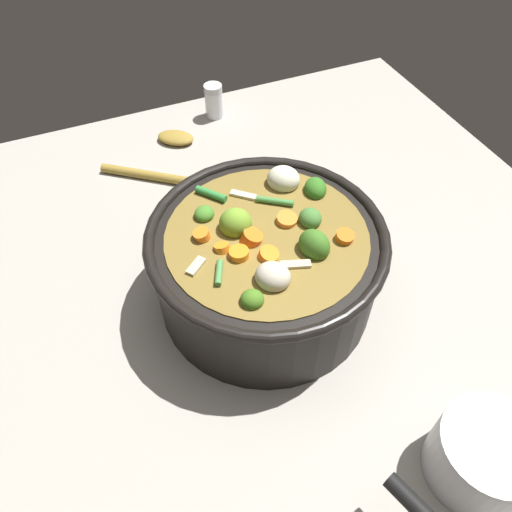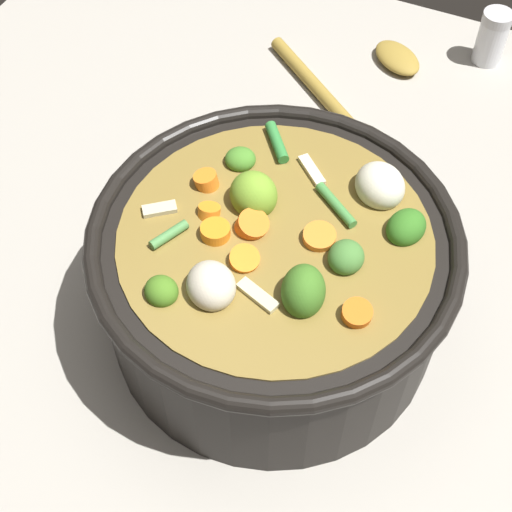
# 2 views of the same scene
# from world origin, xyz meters

# --- Properties ---
(ground_plane) EXTENTS (1.10, 1.10, 0.00)m
(ground_plane) POSITION_xyz_m (0.00, 0.00, 0.00)
(ground_plane) COLOR #9E998E
(cooking_pot) EXTENTS (0.32, 0.32, 0.16)m
(cooking_pot) POSITION_xyz_m (-0.00, -0.00, 0.07)
(cooking_pot) COLOR black
(cooking_pot) RESTS_ON ground_plane
(wooden_spoon) EXTENTS (0.20, 0.20, 0.02)m
(wooden_spoon) POSITION_xyz_m (0.05, -0.37, 0.01)
(wooden_spoon) COLOR olive
(wooden_spoon) RESTS_ON ground_plane
(salt_shaker) EXTENTS (0.04, 0.04, 0.07)m
(salt_shaker) POSITION_xyz_m (-0.09, -0.47, 0.04)
(salt_shaker) COLOR silver
(salt_shaker) RESTS_ON ground_plane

